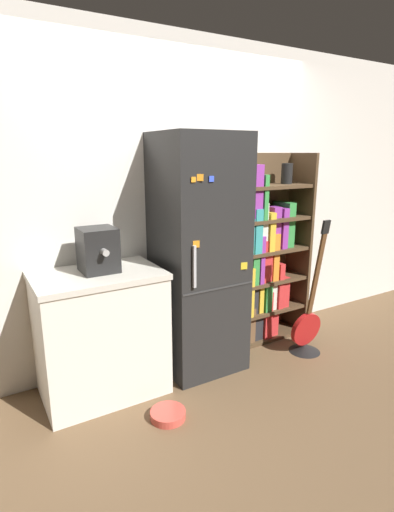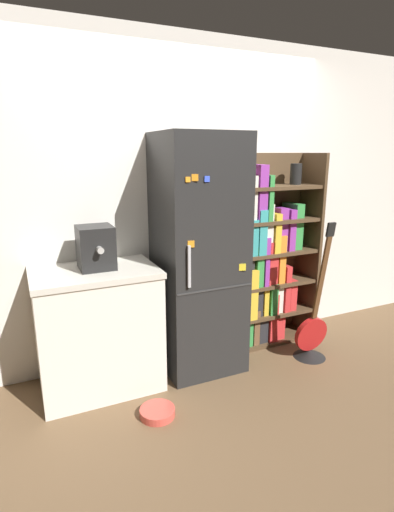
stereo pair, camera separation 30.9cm
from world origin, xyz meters
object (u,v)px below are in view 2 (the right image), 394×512
Objects in this scene: bookshelf at (267,261)px; pet_bowl at (157,412)px; refrigerator at (199,256)px; guitar at (311,338)px; espresso_machine at (96,247)px.

pet_bowl is (-1.28, -0.66, -0.74)m from bookshelf.
refrigerator reaches higher than guitar.
refrigerator reaches higher than pet_bowl.
refrigerator is at bearing 160.90° from guitar.
espresso_machine is at bearing 177.46° from refrigerator.
bookshelf is 1.43× the size of guitar.
pet_bowl is (-1.45, -0.20, -0.14)m from guitar.
refrigerator reaches higher than espresso_machine.
guitar reaches higher than pet_bowl.
pet_bowl is (-0.54, -0.52, -0.90)m from refrigerator.
refrigerator is 1.22m from guitar.
espresso_machine reaches higher than guitar.
espresso_machine is at bearing 113.16° from pet_bowl.
espresso_machine is (-0.78, 0.03, 0.14)m from refrigerator.
espresso_machine is at bearing -175.93° from bookshelf.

